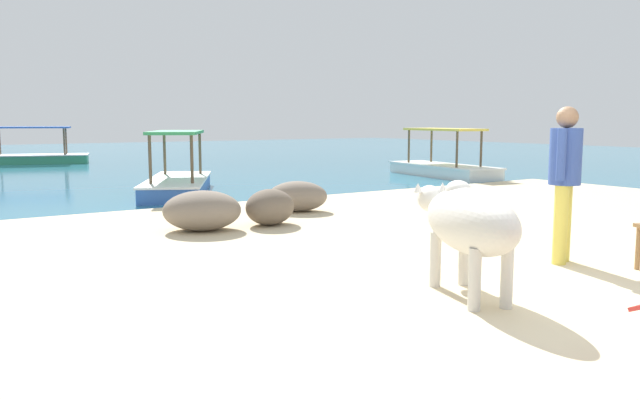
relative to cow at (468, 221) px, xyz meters
The scene contains 10 objects.
sand_beach 0.84m from the cow, 31.72° to the right, with size 18.00×14.00×0.04m, color beige.
water_surface 21.74m from the cow, 88.82° to the left, with size 60.00×36.00×0.03m, color teal.
cow is the anchor object (origin of this frame).
person_standing 1.82m from the cow, 10.95° to the left, with size 0.47×0.32×1.62m.
shore_rock_large 4.29m from the cow, 98.05° to the left, with size 1.05×0.88×0.54m, color gray.
shore_rock_medium 5.28m from the cow, 74.39° to the left, with size 0.97×0.70×0.50m, color gray.
shore_rock_small 4.17m from the cow, 84.61° to the left, with size 0.81×0.64×0.51m, color #6B5B4C.
boat_green 20.27m from the cow, 90.34° to the left, with size 3.85×2.15×1.29m.
boat_blue 8.78m from the cow, 84.93° to the left, with size 2.69×3.80×1.29m.
boat_white 12.05m from the cow, 46.64° to the left, with size 1.63×3.79×1.29m.
Camera 1 is at (-4.38, -3.43, 1.52)m, focal length 35.66 mm.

